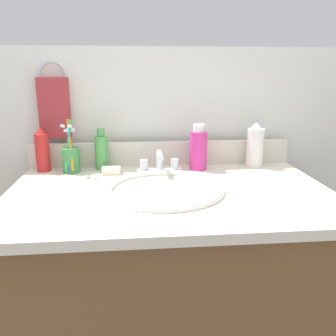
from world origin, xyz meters
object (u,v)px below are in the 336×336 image
object	(u,v)px
bottle_soap_pink	(198,149)
cup_green	(71,158)
faucet	(160,165)
bottle_lotion_white	(255,146)
bottle_toner_green	(102,151)
bottle_spray_red	(42,151)
soap_bar	(111,170)
hand_towel	(54,108)

from	to	relation	value
bottle_soap_pink	cup_green	distance (m)	0.46
faucet	bottle_lotion_white	bearing A→B (deg)	9.45
bottle_soap_pink	bottle_toner_green	bearing A→B (deg)	174.45
bottle_toner_green	bottle_lotion_white	bearing A→B (deg)	-1.28
bottle_lotion_white	bottle_spray_red	size ratio (longest dim) A/B	1.03
bottle_lotion_white	bottle_spray_red	distance (m)	0.78
faucet	bottle_toner_green	bearing A→B (deg)	160.45
cup_green	soap_bar	bearing A→B (deg)	-14.19
hand_towel	bottle_spray_red	xyz separation A→B (m)	(-0.04, -0.07, -0.15)
bottle_lotion_white	cup_green	bearing A→B (deg)	-178.54
bottle_toner_green	hand_towel	bearing A→B (deg)	159.75
bottle_toner_green	bottle_spray_red	xyz separation A→B (m)	(-0.21, -0.01, 0.01)
hand_towel	cup_green	size ratio (longest dim) A/B	1.16
bottle_spray_red	cup_green	bearing A→B (deg)	-13.25
faucet	bottle_toner_green	world-z (taller)	bottle_toner_green
faucet	cup_green	xyz separation A→B (m)	(-0.31, 0.04, 0.02)
hand_towel	bottle_spray_red	bearing A→B (deg)	-119.86
bottle_lotion_white	bottle_toner_green	bearing A→B (deg)	178.72
bottle_toner_green	soap_bar	world-z (taller)	bottle_toner_green
bottle_lotion_white	hand_towel	bearing A→B (deg)	174.20
bottle_lotion_white	soap_bar	bearing A→B (deg)	-174.29
bottle_lotion_white	soap_bar	size ratio (longest dim) A/B	2.61
bottle_lotion_white	cup_green	size ratio (longest dim) A/B	0.88
soap_bar	hand_towel	bearing A→B (deg)	147.98
hand_towel	bottle_soap_pink	world-z (taller)	hand_towel
cup_green	soap_bar	xyz separation A→B (m)	(0.14, -0.04, -0.04)
faucet	bottle_spray_red	bearing A→B (deg)	170.78
hand_towel	bottle_lotion_white	xyz separation A→B (m)	(0.74, -0.08, -0.14)
faucet	bottle_lotion_white	distance (m)	0.37
hand_towel	bottle_soap_pink	bearing A→B (deg)	-10.51
bottle_soap_pink	bottle_spray_red	size ratio (longest dim) A/B	1.03
bottle_soap_pink	bottle_spray_red	bearing A→B (deg)	177.12
bottle_lotion_white	bottle_spray_red	bearing A→B (deg)	179.50
hand_towel	faucet	world-z (taller)	hand_towel
hand_towel	bottle_lotion_white	distance (m)	0.76
cup_green	soap_bar	distance (m)	0.15
bottle_toner_green	cup_green	xyz separation A→B (m)	(-0.11, -0.03, -0.02)
faucet	bottle_lotion_white	size ratio (longest dim) A/B	0.96
bottle_toner_green	cup_green	size ratio (longest dim) A/B	0.81
faucet	bottle_spray_red	distance (m)	0.43
cup_green	bottle_soap_pink	bearing A→B (deg)	-0.52
soap_bar	bottle_soap_pink	bearing A→B (deg)	5.79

